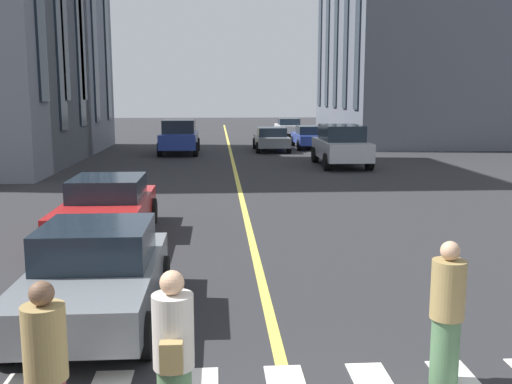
{
  "coord_description": "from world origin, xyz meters",
  "views": [
    {
      "loc": [
        -3.37,
        0.76,
        3.27
      ],
      "look_at": [
        8.59,
        -0.03,
        1.28
      ],
      "focal_mm": 41.43,
      "sensor_mm": 36.0,
      "label": 1
    }
  ],
  "objects_px": {
    "car_white_far": "(288,127)",
    "pedestrian_companion": "(174,361)",
    "pedestrian_far": "(447,314)",
    "car_blue_parked_b": "(310,137)",
    "car_blue_near": "(179,136)",
    "car_grey_mid": "(96,274)",
    "car_red_parked_a": "(107,207)",
    "car_grey_trailing": "(271,139)",
    "pedestrian_near": "(47,373)",
    "car_silver_oncoming": "(341,145)"
  },
  "relations": [
    {
      "from": "car_blue_near",
      "to": "pedestrian_near",
      "type": "relative_size",
      "value": 2.78
    },
    {
      "from": "car_red_parked_a",
      "to": "pedestrian_far",
      "type": "height_order",
      "value": "pedestrian_far"
    },
    {
      "from": "pedestrian_near",
      "to": "car_grey_mid",
      "type": "bearing_deg",
      "value": 4.28
    },
    {
      "from": "car_red_parked_a",
      "to": "car_blue_near",
      "type": "distance_m",
      "value": 19.35
    },
    {
      "from": "car_red_parked_a",
      "to": "car_blue_near",
      "type": "height_order",
      "value": "car_blue_near"
    },
    {
      "from": "car_grey_mid",
      "to": "car_white_far",
      "type": "bearing_deg",
      "value": -10.97
    },
    {
      "from": "car_blue_near",
      "to": "pedestrian_companion",
      "type": "relative_size",
      "value": 2.73
    },
    {
      "from": "car_red_parked_a",
      "to": "car_blue_parked_b",
      "type": "bearing_deg",
      "value": -20.38
    },
    {
      "from": "car_grey_mid",
      "to": "pedestrian_companion",
      "type": "relative_size",
      "value": 2.27
    },
    {
      "from": "pedestrian_companion",
      "to": "pedestrian_far",
      "type": "xyz_separation_m",
      "value": [
        1.05,
        -2.97,
        -0.03
      ]
    },
    {
      "from": "car_red_parked_a",
      "to": "car_grey_mid",
      "type": "xyz_separation_m",
      "value": [
        -5.21,
        -0.77,
        -0.0
      ]
    },
    {
      "from": "car_white_far",
      "to": "car_blue_parked_b",
      "type": "distance_m",
      "value": 11.04
    },
    {
      "from": "car_white_far",
      "to": "car_blue_parked_b",
      "type": "xyz_separation_m",
      "value": [
        -11.04,
        0.0,
        0.0
      ]
    },
    {
      "from": "car_white_far",
      "to": "pedestrian_near",
      "type": "height_order",
      "value": "pedestrian_near"
    },
    {
      "from": "car_blue_near",
      "to": "car_silver_oncoming",
      "type": "bearing_deg",
      "value": -129.09
    },
    {
      "from": "car_grey_mid",
      "to": "pedestrian_far",
      "type": "height_order",
      "value": "pedestrian_far"
    },
    {
      "from": "car_grey_trailing",
      "to": "pedestrian_companion",
      "type": "height_order",
      "value": "pedestrian_companion"
    },
    {
      "from": "car_red_parked_a",
      "to": "pedestrian_far",
      "type": "xyz_separation_m",
      "value": [
        -7.43,
        -5.11,
        0.13
      ]
    },
    {
      "from": "car_white_far",
      "to": "car_silver_oncoming",
      "type": "bearing_deg",
      "value": 180.0
    },
    {
      "from": "car_blue_parked_b",
      "to": "car_silver_oncoming",
      "type": "bearing_deg",
      "value": 180.0
    },
    {
      "from": "car_grey_mid",
      "to": "pedestrian_near",
      "type": "height_order",
      "value": "pedestrian_near"
    },
    {
      "from": "car_red_parked_a",
      "to": "car_blue_parked_b",
      "type": "height_order",
      "value": "same"
    },
    {
      "from": "car_blue_parked_b",
      "to": "car_silver_oncoming",
      "type": "distance_m",
      "value": 9.06
    },
    {
      "from": "car_red_parked_a",
      "to": "car_white_far",
      "type": "bearing_deg",
      "value": -13.91
    },
    {
      "from": "pedestrian_near",
      "to": "car_white_far",
      "type": "bearing_deg",
      "value": -9.76
    },
    {
      "from": "car_blue_parked_b",
      "to": "car_silver_oncoming",
      "type": "xyz_separation_m",
      "value": [
        -9.05,
        0.0,
        0.27
      ]
    },
    {
      "from": "pedestrian_companion",
      "to": "pedestrian_far",
      "type": "relative_size",
      "value": 1.03
    },
    {
      "from": "car_red_parked_a",
      "to": "car_blue_parked_b",
      "type": "xyz_separation_m",
      "value": [
        22.11,
        -8.21,
        0.0
      ]
    },
    {
      "from": "car_red_parked_a",
      "to": "pedestrian_near",
      "type": "bearing_deg",
      "value": -173.18
    },
    {
      "from": "car_white_far",
      "to": "car_silver_oncoming",
      "type": "height_order",
      "value": "car_silver_oncoming"
    },
    {
      "from": "pedestrian_far",
      "to": "car_grey_trailing",
      "type": "bearing_deg",
      "value": -1.21
    },
    {
      "from": "car_white_far",
      "to": "pedestrian_companion",
      "type": "xyz_separation_m",
      "value": [
        -41.63,
        6.08,
        0.16
      ]
    },
    {
      "from": "car_white_far",
      "to": "car_grey_trailing",
      "type": "xyz_separation_m",
      "value": [
        -12.49,
        2.51,
        0.0
      ]
    },
    {
      "from": "car_white_far",
      "to": "car_silver_oncoming",
      "type": "relative_size",
      "value": 0.94
    },
    {
      "from": "car_white_far",
      "to": "car_blue_near",
      "type": "distance_m",
      "value": 15.83
    },
    {
      "from": "car_red_parked_a",
      "to": "car_grey_mid",
      "type": "height_order",
      "value": "car_grey_mid"
    },
    {
      "from": "car_blue_parked_b",
      "to": "car_blue_near",
      "type": "height_order",
      "value": "car_blue_near"
    },
    {
      "from": "pedestrian_near",
      "to": "pedestrian_companion",
      "type": "xyz_separation_m",
      "value": [
        0.12,
        -1.11,
        0.02
      ]
    },
    {
      "from": "car_grey_mid",
      "to": "pedestrian_near",
      "type": "xyz_separation_m",
      "value": [
        -3.4,
        -0.25,
        0.14
      ]
    },
    {
      "from": "car_blue_near",
      "to": "car_white_far",
      "type": "bearing_deg",
      "value": -29.29
    },
    {
      "from": "car_red_parked_a",
      "to": "car_grey_trailing",
      "type": "distance_m",
      "value": 21.43
    },
    {
      "from": "pedestrian_near",
      "to": "pedestrian_far",
      "type": "bearing_deg",
      "value": -73.96
    },
    {
      "from": "pedestrian_far",
      "to": "car_silver_oncoming",
      "type": "bearing_deg",
      "value": -8.62
    },
    {
      "from": "car_blue_near",
      "to": "car_grey_mid",
      "type": "relative_size",
      "value": 1.21
    },
    {
      "from": "car_blue_parked_b",
      "to": "car_grey_mid",
      "type": "relative_size",
      "value": 1.13
    },
    {
      "from": "car_silver_oncoming",
      "to": "pedestrian_near",
      "type": "height_order",
      "value": "car_silver_oncoming"
    },
    {
      "from": "car_white_far",
      "to": "car_red_parked_a",
      "type": "bearing_deg",
      "value": 166.09
    },
    {
      "from": "car_blue_near",
      "to": "car_grey_mid",
      "type": "bearing_deg",
      "value": -179.28
    },
    {
      "from": "car_red_parked_a",
      "to": "car_grey_trailing",
      "type": "height_order",
      "value": "same"
    },
    {
      "from": "car_silver_oncoming",
      "to": "pedestrian_near",
      "type": "relative_size",
      "value": 2.78
    }
  ]
}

